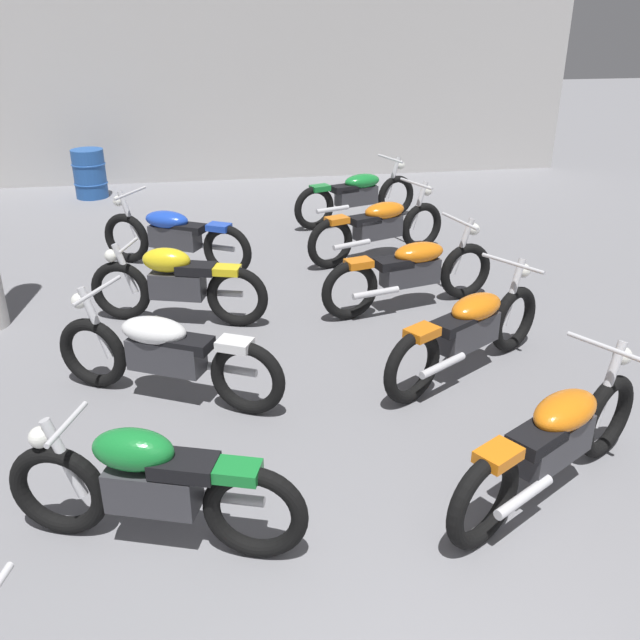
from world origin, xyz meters
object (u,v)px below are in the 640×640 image
object	(u,v)px
motorcycle_right_row_2	(469,330)
motorcycle_right_row_5	(357,195)
motorcycle_right_row_3	(411,271)
motorcycle_left_row_1	(151,485)
motorcycle_left_row_4	(174,235)
motorcycle_right_row_1	(554,440)
motorcycle_left_row_2	(165,353)
motorcycle_right_row_4	(379,226)
oil_drum	(90,174)
motorcycle_left_row_3	(177,283)

from	to	relation	value
motorcycle_right_row_2	motorcycle_right_row_5	world-z (taller)	same
motorcycle_right_row_3	motorcycle_right_row_5	world-z (taller)	same
motorcycle_left_row_1	motorcycle_left_row_4	size ratio (longest dim) A/B	0.98
motorcycle_left_row_4	motorcycle_right_row_1	distance (m)	5.78
motorcycle_left_row_2	motorcycle_right_row_1	size ratio (longest dim) A/B	1.03
motorcycle_right_row_2	motorcycle_right_row_3	world-z (taller)	same
motorcycle_left_row_4	motorcycle_right_row_5	bearing A→B (deg)	30.90
motorcycle_left_row_4	motorcycle_right_row_4	world-z (taller)	same
motorcycle_right_row_3	motorcycle_right_row_4	world-z (taller)	same
oil_drum	motorcycle_left_row_3	bearing A→B (deg)	-73.94
motorcycle_right_row_2	oil_drum	distance (m)	8.51
motorcycle_right_row_2	motorcycle_right_row_4	size ratio (longest dim) A/B	0.92
motorcycle_left_row_1	motorcycle_left_row_2	size ratio (longest dim) A/B	0.96
motorcycle_right_row_2	motorcycle_right_row_4	world-z (taller)	same
motorcycle_left_row_2	motorcycle_right_row_3	distance (m)	3.10
motorcycle_left_row_1	motorcycle_left_row_4	world-z (taller)	motorcycle_left_row_4
motorcycle_right_row_3	motorcycle_left_row_4	bearing A→B (deg)	146.67
motorcycle_left_row_3	motorcycle_right_row_3	xyz separation A→B (m)	(2.59, -0.03, -0.01)
motorcycle_right_row_3	motorcycle_right_row_5	size ratio (longest dim) A/B	1.02
motorcycle_right_row_1	motorcycle_right_row_5	xyz separation A→B (m)	(0.08, 6.78, 0.00)
motorcycle_left_row_2	motorcycle_right_row_2	distance (m)	2.74
motorcycle_right_row_2	motorcycle_right_row_5	xyz separation A→B (m)	(0.04, 5.00, 0.00)
oil_drum	motorcycle_right_row_2	bearing A→B (deg)	-59.47
motorcycle_right_row_1	motorcycle_right_row_4	size ratio (longest dim) A/B	0.93
motorcycle_left_row_2	motorcycle_right_row_5	distance (m)	5.73
motorcycle_left_row_1	motorcycle_right_row_2	xyz separation A→B (m)	(2.76, 1.84, -0.01)
motorcycle_right_row_3	motorcycle_left_row_1	bearing A→B (deg)	-128.03
motorcycle_right_row_2	motorcycle_right_row_3	size ratio (longest dim) A/B	0.89
motorcycle_left_row_2	motorcycle_right_row_2	bearing A→B (deg)	0.26
motorcycle_left_row_1	motorcycle_left_row_4	xyz separation A→B (m)	(0.01, 5.17, -0.01)
motorcycle_left_row_4	motorcycle_right_row_5	world-z (taller)	same
motorcycle_right_row_1	motorcycle_left_row_1	bearing A→B (deg)	-178.88
motorcycle_left_row_4	motorcycle_left_row_2	bearing A→B (deg)	-89.88
motorcycle_left_row_4	motorcycle_right_row_4	bearing A→B (deg)	-0.72
motorcycle_left_row_1	motorcycle_right_row_1	bearing A→B (deg)	1.12
motorcycle_left_row_1	oil_drum	size ratio (longest dim) A/B	2.23
motorcycle_left_row_3	motorcycle_right_row_3	world-z (taller)	motorcycle_right_row_3
motorcycle_right_row_1	motorcycle_right_row_2	world-z (taller)	same
motorcycle_left_row_2	oil_drum	world-z (taller)	motorcycle_left_row_2
motorcycle_left_row_2	motorcycle_right_row_4	bearing A→B (deg)	50.75
motorcycle_right_row_1	motorcycle_right_row_5	bearing A→B (deg)	89.29
motorcycle_left_row_2	oil_drum	bearing A→B (deg)	102.16
motorcycle_left_row_3	motorcycle_left_row_2	bearing A→B (deg)	-92.26
motorcycle_right_row_4	motorcycle_left_row_4	bearing A→B (deg)	179.28
motorcycle_left_row_3	motorcycle_left_row_1	bearing A→B (deg)	-91.33
motorcycle_right_row_1	motorcycle_left_row_2	bearing A→B (deg)	146.66
motorcycle_left_row_1	motorcycle_right_row_2	size ratio (longest dim) A/B	1.00
motorcycle_left_row_4	motorcycle_right_row_3	world-z (taller)	same
motorcycle_left_row_3	motorcycle_right_row_3	size ratio (longest dim) A/B	0.90
motorcycle_left_row_1	motorcycle_right_row_5	bearing A→B (deg)	67.78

